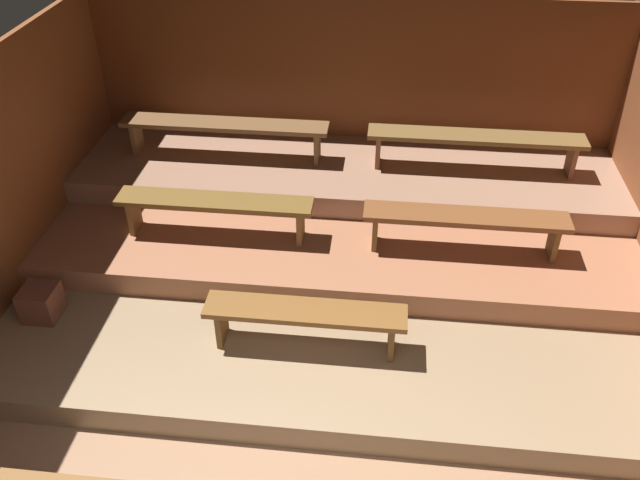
{
  "coord_description": "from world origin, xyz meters",
  "views": [
    {
      "loc": [
        0.41,
        -1.82,
        4.32
      ],
      "look_at": [
        -0.16,
        3.37,
        0.57
      ],
      "focal_mm": 36.95,
      "sensor_mm": 36.0,
      "label": 1
    }
  ],
  "objects_px": {
    "bench_middle_left": "(215,206)",
    "wooden_crate_lower": "(41,302)",
    "bench_upper_right": "(476,140)",
    "bench_middle_right": "(465,221)",
    "bench_upper_left": "(225,128)",
    "bench_lower_center": "(305,316)"
  },
  "relations": [
    {
      "from": "bench_middle_left",
      "to": "wooden_crate_lower",
      "type": "bearing_deg",
      "value": -141.15
    },
    {
      "from": "bench_middle_left",
      "to": "bench_upper_right",
      "type": "bearing_deg",
      "value": 24.8
    },
    {
      "from": "bench_upper_right",
      "to": "wooden_crate_lower",
      "type": "height_order",
      "value": "bench_upper_right"
    },
    {
      "from": "bench_middle_left",
      "to": "wooden_crate_lower",
      "type": "xyz_separation_m",
      "value": [
        -1.37,
        -1.11,
        -0.43
      ]
    },
    {
      "from": "wooden_crate_lower",
      "to": "bench_middle_left",
      "type": "bearing_deg",
      "value": 38.85
    },
    {
      "from": "bench_middle_right",
      "to": "bench_upper_left",
      "type": "height_order",
      "value": "bench_upper_left"
    },
    {
      "from": "bench_upper_right",
      "to": "wooden_crate_lower",
      "type": "xyz_separation_m",
      "value": [
        -3.96,
        -2.3,
        -0.68
      ]
    },
    {
      "from": "wooden_crate_lower",
      "to": "bench_upper_left",
      "type": "bearing_deg",
      "value": 62.14
    },
    {
      "from": "bench_lower_center",
      "to": "bench_middle_left",
      "type": "distance_m",
      "value": 1.63
    },
    {
      "from": "bench_upper_left",
      "to": "bench_upper_right",
      "type": "height_order",
      "value": "same"
    },
    {
      "from": "bench_lower_center",
      "to": "bench_middle_right",
      "type": "height_order",
      "value": "bench_middle_right"
    },
    {
      "from": "bench_lower_center",
      "to": "bench_upper_right",
      "type": "bearing_deg",
      "value": 57.6
    },
    {
      "from": "bench_middle_left",
      "to": "bench_upper_left",
      "type": "height_order",
      "value": "bench_upper_left"
    },
    {
      "from": "bench_lower_center",
      "to": "bench_upper_right",
      "type": "distance_m",
      "value": 2.9
    },
    {
      "from": "bench_middle_right",
      "to": "bench_upper_right",
      "type": "bearing_deg",
      "value": 82.53
    },
    {
      "from": "bench_middle_right",
      "to": "bench_upper_right",
      "type": "relative_size",
      "value": 0.84
    },
    {
      "from": "bench_lower_center",
      "to": "bench_middle_right",
      "type": "relative_size",
      "value": 0.88
    },
    {
      "from": "bench_middle_right",
      "to": "wooden_crate_lower",
      "type": "height_order",
      "value": "bench_middle_right"
    },
    {
      "from": "bench_upper_left",
      "to": "wooden_crate_lower",
      "type": "bearing_deg",
      "value": -117.86
    },
    {
      "from": "bench_upper_left",
      "to": "bench_upper_right",
      "type": "xyz_separation_m",
      "value": [
        2.74,
        0.0,
        0.0
      ]
    },
    {
      "from": "bench_upper_left",
      "to": "wooden_crate_lower",
      "type": "height_order",
      "value": "bench_upper_left"
    },
    {
      "from": "bench_middle_right",
      "to": "wooden_crate_lower",
      "type": "distance_m",
      "value": 3.98
    }
  ]
}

